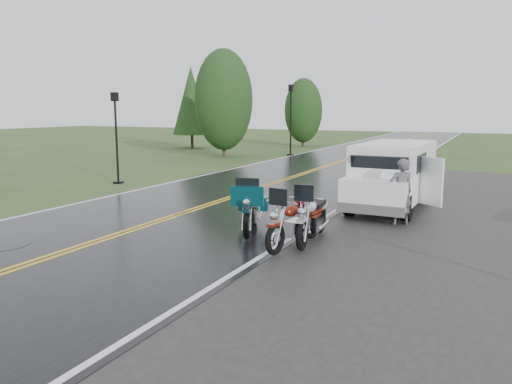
% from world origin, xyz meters
% --- Properties ---
extents(ground, '(120.00, 120.00, 0.00)m').
position_xyz_m(ground, '(0.00, 0.00, 0.00)').
color(ground, '#2D471E').
rests_on(ground, ground).
extents(road, '(8.00, 100.00, 0.04)m').
position_xyz_m(road, '(0.00, 10.00, 0.02)').
color(road, black).
rests_on(road, ground).
extents(motorcycle_red, '(1.09, 2.32, 1.32)m').
position_xyz_m(motorcycle_red, '(4.04, 0.30, 0.66)').
color(motorcycle_red, '#5B150A').
rests_on(motorcycle_red, ground).
extents(motorcycle_teal, '(1.61, 2.48, 1.38)m').
position_xyz_m(motorcycle_teal, '(2.97, 1.18, 0.69)').
color(motorcycle_teal, '#043136').
rests_on(motorcycle_teal, ground).
extents(motorcycle_silver, '(1.04, 2.34, 1.34)m').
position_xyz_m(motorcycle_silver, '(4.41, 0.85, 0.67)').
color(motorcycle_silver, '#9CA0A4').
rests_on(motorcycle_silver, ground).
extents(van_white, '(2.04, 5.13, 1.99)m').
position_xyz_m(van_white, '(4.33, 4.83, 1.00)').
color(van_white, white).
rests_on(van_white, ground).
extents(person_at_van, '(0.74, 0.68, 1.70)m').
position_xyz_m(person_at_van, '(5.78, 4.29, 0.85)').
color(person_at_van, '#4C4B50').
rests_on(person_at_van, ground).
extents(lamp_post_near_left, '(0.31, 0.31, 3.65)m').
position_xyz_m(lamp_post_near_left, '(-5.71, 6.91, 1.82)').
color(lamp_post_near_left, black).
rests_on(lamp_post_near_left, ground).
extents(lamp_post_far_left, '(0.39, 0.39, 4.54)m').
position_xyz_m(lamp_post_far_left, '(-4.00, 21.20, 2.27)').
color(lamp_post_far_left, black).
rests_on(lamp_post_far_left, ground).
extents(tree_left_mid, '(3.64, 3.64, 5.68)m').
position_xyz_m(tree_left_mid, '(-7.57, 18.89, 2.84)').
color(tree_left_mid, '#1E3D19').
rests_on(tree_left_mid, ground).
extents(tree_left_far, '(2.99, 2.99, 4.59)m').
position_xyz_m(tree_left_far, '(-6.08, 29.07, 2.30)').
color(tree_left_far, '#1E3D19').
rests_on(tree_left_far, ground).
extents(pine_left_far, '(2.88, 2.88, 5.99)m').
position_xyz_m(pine_left_far, '(-13.16, 23.82, 3.00)').
color(pine_left_far, '#1E3D19').
rests_on(pine_left_far, ground).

